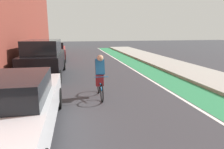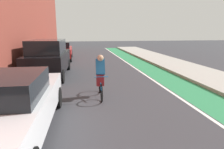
{
  "view_description": "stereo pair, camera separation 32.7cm",
  "coord_description": "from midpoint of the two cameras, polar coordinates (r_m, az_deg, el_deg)",
  "views": [
    {
      "loc": [
        -1.61,
        5.34,
        2.44
      ],
      "look_at": [
        -0.2,
        11.94,
        0.93
      ],
      "focal_mm": 31.53,
      "sensor_mm": 36.0,
      "label": 1
    },
    {
      "loc": [
        -1.29,
        5.28,
        2.44
      ],
      "look_at": [
        -0.2,
        11.94,
        0.93
      ],
      "focal_mm": 31.53,
      "sensor_mm": 36.0,
      "label": 2
    }
  ],
  "objects": [
    {
      "name": "ground_plane",
      "position": [
        8.95,
        0.39,
        -3.24
      ],
      "size": [
        78.35,
        78.35,
        0.0
      ],
      "primitive_type": "plane",
      "color": "#38383D"
    },
    {
      "name": "bike_lane_paint",
      "position": [
        11.74,
        14.38,
        0.18
      ],
      "size": [
        1.6,
        35.61,
        0.0
      ],
      "primitive_type": "cube",
      "color": "#2D8451",
      "rests_on": "ground"
    },
    {
      "name": "lane_divider_stripe",
      "position": [
        11.41,
        10.24,
        0.03
      ],
      "size": [
        0.12,
        35.61,
        0.0
      ],
      "primitive_type": "cube",
      "color": "white",
      "rests_on": "ground"
    },
    {
      "name": "sidewalk_right",
      "position": [
        12.77,
        23.59,
        0.82
      ],
      "size": [
        2.85,
        35.61,
        0.14
      ],
      "primitive_type": "cube",
      "color": "#A8A59E",
      "rests_on": "ground"
    },
    {
      "name": "parked_sedan_white",
      "position": [
        5.01,
        -26.65,
        -8.06
      ],
      "size": [
        2.05,
        4.53,
        1.53
      ],
      "color": "silver",
      "rests_on": "ground"
    },
    {
      "name": "parked_suv_black",
      "position": [
        11.12,
        -17.14,
        4.66
      ],
      "size": [
        2.07,
        4.51,
        1.98
      ],
      "color": "black",
      "rests_on": "ground"
    },
    {
      "name": "parked_sedan_red",
      "position": [
        17.39,
        -14.35,
        6.72
      ],
      "size": [
        2.03,
        4.3,
        1.53
      ],
      "color": "red",
      "rests_on": "ground"
    },
    {
      "name": "cyclist_trailing",
      "position": [
        7.23,
        -2.12,
        -0.14
      ],
      "size": [
        0.48,
        1.72,
        1.61
      ],
      "color": "black",
      "rests_on": "ground"
    }
  ]
}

